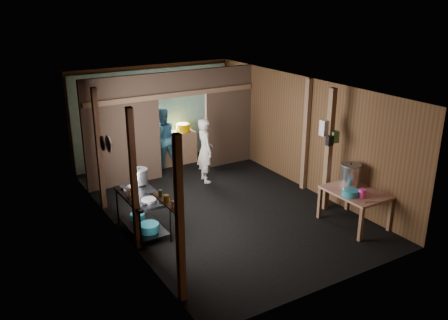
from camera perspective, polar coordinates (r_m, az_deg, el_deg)
floor at (r=10.36m, az=-0.57°, el=-5.42°), size 4.50×7.00×0.00m
ceiling at (r=9.56m, az=-0.63°, el=8.85°), size 4.50×7.00×0.00m
wall_back at (r=12.91m, az=-8.54°, el=5.55°), size 4.50×0.00×2.60m
wall_front at (r=7.29m, az=13.56°, el=-5.95°), size 4.50×0.00×2.60m
wall_left at (r=9.02m, az=-13.02°, el=-0.90°), size 0.00×7.00×2.60m
wall_right at (r=11.14m, az=9.44°, el=3.26°), size 0.00×7.00×2.60m
partition_left at (r=11.28m, az=-12.16°, el=3.29°), size 1.85×0.10×2.60m
partition_right at (r=12.47m, az=0.52°, el=5.28°), size 1.35×0.10×2.60m
partition_header at (r=11.64m, az=-5.11°, el=9.20°), size 1.30×0.10×0.60m
turquoise_panel at (r=12.87m, az=-8.42°, el=5.28°), size 4.40×0.06×2.50m
back_counter at (r=12.78m, az=-6.14°, el=1.42°), size 1.20×0.50×0.85m
wall_clock at (r=12.78m, az=-7.46°, el=8.22°), size 0.20×0.03×0.20m
post_left_a at (r=6.81m, az=-5.36°, el=-7.38°), size 0.10×0.12×2.60m
post_left_b at (r=8.33m, az=-10.80°, el=-2.47°), size 0.10×0.12×2.60m
post_left_c at (r=10.13m, az=-14.82°, el=1.21°), size 0.10×0.12×2.60m
post_right at (r=10.95m, az=9.83°, el=2.95°), size 0.10×0.12×2.60m
post_free at (r=9.97m, az=12.48°, el=1.11°), size 0.12×0.12×2.60m
cross_beam at (r=11.54m, az=-6.08°, el=7.81°), size 4.40×0.12×0.12m
pan_lid_big at (r=9.28m, az=-13.74°, el=1.91°), size 0.03×0.34×0.34m
pan_lid_small at (r=9.68m, az=-14.42°, el=1.95°), size 0.03×0.30×0.30m
wall_shelf at (r=7.18m, az=-6.92°, el=-5.04°), size 0.14×0.80×0.03m
jar_white at (r=6.95m, az=-6.09°, el=-5.30°), size 0.07×0.07×0.10m
jar_yellow at (r=7.16m, az=-6.94°, el=-4.57°), size 0.08×0.08×0.10m
jar_green at (r=7.34m, az=-7.66°, el=-3.96°), size 0.06×0.06×0.10m
bag_white at (r=9.85m, az=12.15°, el=3.84°), size 0.22×0.15×0.32m
bag_green at (r=9.88m, az=13.13°, el=2.73°), size 0.16×0.12×0.24m
bag_black at (r=9.79m, az=12.60°, el=2.30°), size 0.14×0.10×0.20m
gas_range at (r=9.20m, az=-9.75°, el=-6.38°), size 0.69×1.34×0.79m
prep_table at (r=9.74m, az=15.39°, el=-5.56°), size 0.88×1.20×0.71m
stove_pot_large at (r=9.48m, az=-10.14°, el=-2.01°), size 0.33×0.33×0.34m
stove_pot_med at (r=8.95m, az=-10.95°, el=-3.82°), size 0.30×0.30×0.21m
frying_pan at (r=8.72m, az=-9.05°, el=-4.79°), size 0.43×0.56×0.07m
blue_tub_front at (r=9.03m, az=-9.00°, el=-8.04°), size 0.37×0.37×0.15m
blue_tub_back at (r=9.53m, az=-10.37°, el=-6.68°), size 0.29×0.29×0.12m
stock_pot at (r=9.77m, az=14.94°, el=-1.80°), size 0.46×0.46×0.47m
wash_basin at (r=9.34m, az=14.99°, el=-3.83°), size 0.33×0.33×0.12m
pink_bucket at (r=9.32m, az=16.29°, el=-3.87°), size 0.17×0.17×0.17m
knife at (r=9.20m, az=17.42°, el=-4.83°), size 0.30×0.13×0.01m
yellow_tub at (r=12.75m, az=-4.94°, el=3.91°), size 0.37×0.37×0.21m
red_cup at (r=12.48m, az=-7.91°, el=3.28°), size 0.12×0.12×0.14m
cook at (r=11.39m, az=-2.29°, el=1.16°), size 0.46×0.63×1.57m
worker_back at (r=12.40m, az=-7.46°, el=2.62°), size 0.80×0.64×1.60m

